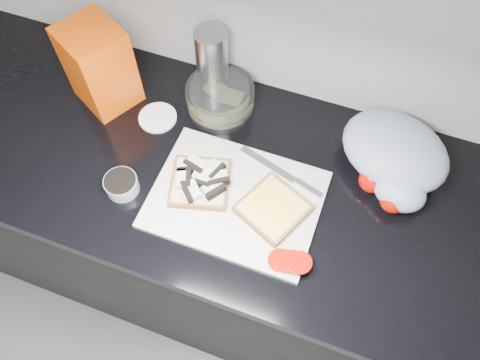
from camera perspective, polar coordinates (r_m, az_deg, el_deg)
name	(u,v)px	position (r m, az deg, el deg)	size (l,w,h in m)	color
base_cabinet	(237,244)	(1.59, -0.43, -7.80)	(3.50, 0.60, 0.86)	black
countertop	(235,176)	(1.19, -0.57, 0.46)	(3.50, 0.64, 0.04)	black
cutting_board	(236,199)	(1.12, -0.53, -2.36)	(0.40, 0.30, 0.01)	silver
bread_left	(200,181)	(1.13, -4.87, -0.13)	(0.17, 0.17, 0.04)	beige
bread_right	(273,209)	(1.10, 4.04, -3.49)	(0.19, 0.19, 0.02)	beige
tomato_slices	(290,261)	(1.05, 6.08, -9.84)	(0.11, 0.08, 0.02)	#B50F04
knife	(291,178)	(1.15, 6.20, 0.27)	(0.23, 0.08, 0.01)	#B9B9BE
seed_tub	(121,184)	(1.16, -14.26, -0.49)	(0.08, 0.08, 0.04)	#979C9C
tub_lid	(158,118)	(1.28, -10.00, 7.50)	(0.10, 0.10, 0.01)	white
glass_bowl	(220,98)	(1.26, -2.39, 9.93)	(0.18, 0.18, 0.08)	silver
bread_bag	(99,66)	(1.28, -16.77, 13.14)	(0.15, 0.14, 0.23)	#E44603
steel_canister	(212,62)	(1.26, -3.40, 14.11)	(0.08, 0.08, 0.20)	#A1A1A6
grocery_bag	(395,156)	(1.19, 18.42, 2.81)	(0.33, 0.31, 0.12)	#98A5BC
whole_tomatoes	(383,190)	(1.16, 17.00, -1.16)	(0.12, 0.10, 0.07)	#B50F04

